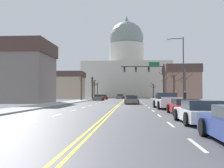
# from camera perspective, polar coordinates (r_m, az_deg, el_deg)

# --- Properties ---
(ground) EXTENTS (20.00, 180.00, 0.20)m
(ground) POSITION_cam_1_polar(r_m,az_deg,el_deg) (32.27, 1.14, -4.62)
(ground) COLOR #49494E
(signal_gantry) EXTENTS (7.91, 0.41, 7.12)m
(signal_gantry) POSITION_cam_1_polar(r_m,az_deg,el_deg) (50.26, 7.66, 2.34)
(signal_gantry) COLOR #28282D
(signal_gantry) RESTS_ON ground
(street_lamp_right) EXTENTS (2.12, 0.24, 8.45)m
(street_lamp_right) POSITION_cam_1_polar(r_m,az_deg,el_deg) (35.34, 14.35, 3.89)
(street_lamp_right) COLOR #333338
(street_lamp_right) RESTS_ON ground
(capitol_building) EXTENTS (32.69, 19.15, 31.85)m
(capitol_building) POSITION_cam_1_polar(r_m,az_deg,el_deg) (105.53, 3.10, 3.07)
(capitol_building) COLOR beige
(capitol_building) RESTS_ON ground
(sedan_near_00) EXTENTS (2.02, 4.68, 1.22)m
(sedan_near_00) POSITION_cam_1_polar(r_m,az_deg,el_deg) (45.25, 3.94, -3.15)
(sedan_near_00) COLOR #9EA3A8
(sedan_near_00) RESTS_ON ground
(sedan_near_01) EXTENTS (1.99, 4.55, 1.18)m
(sedan_near_01) POSITION_cam_1_polar(r_m,az_deg,el_deg) (38.66, 4.18, -3.40)
(sedan_near_01) COLOR #6B6056
(sedan_near_01) RESTS_ON ground
(sedan_near_02) EXTENTS (2.03, 4.28, 1.17)m
(sedan_near_02) POSITION_cam_1_polar(r_m,az_deg,el_deg) (32.99, 10.55, -3.61)
(sedan_near_02) COLOR #B71414
(sedan_near_02) RESTS_ON ground
(pickup_truck_near_03) EXTENTS (2.45, 5.67, 1.56)m
(pickup_truck_near_03) POSITION_cam_1_polar(r_m,az_deg,el_deg) (27.66, 11.44, -3.59)
(pickup_truck_near_03) COLOR silver
(pickup_truck_near_03) RESTS_ON ground
(sedan_near_04) EXTENTS (2.09, 4.36, 1.11)m
(sedan_near_04) POSITION_cam_1_polar(r_m,az_deg,el_deg) (20.27, 14.89, -4.64)
(sedan_near_04) COLOR #B71414
(sedan_near_04) RESTS_ON ground
(sedan_near_05) EXTENTS (2.04, 4.28, 1.16)m
(sedan_near_05) POSITION_cam_1_polar(r_m,az_deg,el_deg) (14.32, 17.88, -5.70)
(sedan_near_05) COLOR silver
(sedan_near_05) RESTS_ON ground
(sedan_oncoming_00) EXTENTS (2.06, 4.27, 1.28)m
(sedan_oncoming_00) POSITION_cam_1_polar(r_m,az_deg,el_deg) (57.70, -2.86, -2.90)
(sedan_oncoming_00) COLOR #6B6056
(sedan_oncoming_00) RESTS_ON ground
(sedan_oncoming_01) EXTENTS (2.06, 4.36, 1.21)m
(sedan_oncoming_01) POSITION_cam_1_polar(r_m,az_deg,el_deg) (68.51, -1.81, -2.77)
(sedan_oncoming_01) COLOR #B71414
(sedan_oncoming_01) RESTS_ON ground
(sedan_oncoming_02) EXTENTS (2.06, 4.72, 1.27)m
(sedan_oncoming_02) POSITION_cam_1_polar(r_m,az_deg,el_deg) (80.17, 1.70, -2.65)
(sedan_oncoming_02) COLOR #6B6056
(sedan_oncoming_02) RESTS_ON ground
(sedan_oncoming_03) EXTENTS (1.99, 4.38, 1.27)m
(sedan_oncoming_03) POSITION_cam_1_polar(r_m,az_deg,el_deg) (91.52, 1.92, -2.57)
(sedan_oncoming_03) COLOR #9EA3A8
(sedan_oncoming_03) RESTS_ON ground
(flank_building_00) EXTENTS (14.32, 9.48, 9.69)m
(flank_building_00) POSITION_cam_1_polar(r_m,az_deg,el_deg) (46.55, -21.32, 2.34)
(flank_building_00) COLOR slate
(flank_building_00) RESTS_ON ground
(flank_building_01) EXTENTS (10.30, 7.32, 7.33)m
(flank_building_01) POSITION_cam_1_polar(r_m,az_deg,el_deg) (74.16, -9.88, -0.26)
(flank_building_01) COLOR tan
(flank_building_01) RESTS_ON ground
(flank_building_02) EXTENTS (10.04, 10.38, 9.80)m
(flank_building_02) POSITION_cam_1_polar(r_m,az_deg,el_deg) (82.58, 14.33, 0.47)
(flank_building_02) COLOR #8C6656
(flank_building_02) RESTS_ON ground
(bare_tree_00) EXTENTS (2.13, 2.44, 4.74)m
(bare_tree_00) POSITION_cam_1_polar(r_m,az_deg,el_deg) (82.57, 8.68, -1.35)
(bare_tree_00) COLOR brown
(bare_tree_00) RESTS_ON ground
(bare_tree_01) EXTENTS (1.88, 2.14, 5.43)m
(bare_tree_01) POSITION_cam_1_polar(r_m,az_deg,el_deg) (85.58, -3.10, -1.11)
(bare_tree_01) COLOR brown
(bare_tree_01) RESTS_ON ground
(bare_tree_02) EXTENTS (1.56, 2.16, 4.51)m
(bare_tree_02) POSITION_cam_1_polar(r_m,az_deg,el_deg) (36.28, 15.06, -0.40)
(bare_tree_02) COLOR brown
(bare_tree_02) RESTS_ON ground
(bare_tree_03) EXTENTS (2.14, 2.72, 6.10)m
(bare_tree_03) POSITION_cam_1_polar(r_m,az_deg,el_deg) (57.02, -6.46, -0.17)
(bare_tree_03) COLOR #4C3D2D
(bare_tree_03) RESTS_ON ground
(bare_tree_04) EXTENTS (2.25, 2.07, 5.24)m
(bare_tree_04) POSITION_cam_1_polar(r_m,az_deg,el_deg) (45.19, 12.93, -0.61)
(bare_tree_04) COLOR #4C3D2D
(bare_tree_04) RESTS_ON ground
(bare_tree_05) EXTENTS (1.79, 2.18, 5.84)m
(bare_tree_05) POSITION_cam_1_polar(r_m,az_deg,el_deg) (73.23, -4.13, -0.69)
(bare_tree_05) COLOR #423328
(bare_tree_05) RESTS_ON ground
(bare_tree_06) EXTENTS (2.59, 1.40, 6.57)m
(bare_tree_06) POSITION_cam_1_polar(r_m,az_deg,el_deg) (59.68, 10.94, 0.02)
(bare_tree_06) COLOR #4C3D2D
(bare_tree_06) RESTS_ON ground
(bare_tree_07) EXTENTS (1.73, 1.70, 5.22)m
(bare_tree_07) POSITION_cam_1_polar(r_m,az_deg,el_deg) (77.86, -3.75, -1.00)
(bare_tree_07) COLOR #423328
(bare_tree_07) RESTS_ON ground
(pedestrian_00) EXTENTS (0.35, 0.34, 1.67)m
(pedestrian_00) POSITION_cam_1_polar(r_m,az_deg,el_deg) (39.27, 13.29, -2.58)
(pedestrian_00) COLOR #4C4238
(pedestrian_00) RESTS_ON ground
(pedestrian_01) EXTENTS (0.35, 0.34, 1.68)m
(pedestrian_01) POSITION_cam_1_polar(r_m,az_deg,el_deg) (33.13, 15.05, -2.67)
(pedestrian_01) COLOR #33333D
(pedestrian_01) RESTS_ON ground
(bicycle_parked) EXTENTS (0.12, 1.77, 0.85)m
(bicycle_parked) POSITION_cam_1_polar(r_m,az_deg,el_deg) (36.33, 13.93, -3.53)
(bicycle_parked) COLOR black
(bicycle_parked) RESTS_ON ground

